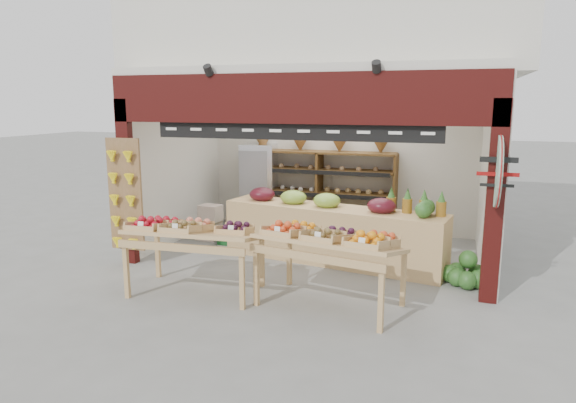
{
  "coord_description": "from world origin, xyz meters",
  "views": [
    {
      "loc": [
        2.22,
        -7.98,
        2.6
      ],
      "look_at": [
        -0.31,
        -0.2,
        1.01
      ],
      "focal_mm": 32.0,
      "sensor_mm": 36.0,
      "label": 1
    }
  ],
  "objects_px": {
    "refrigerator": "(259,186)",
    "mid_counter": "(331,232)",
    "display_table_left": "(188,231)",
    "display_table_right": "(330,239)",
    "cardboard_stack": "(221,228)",
    "back_shelving": "(319,176)",
    "watermelon_pile": "(465,273)"
  },
  "relations": [
    {
      "from": "cardboard_stack",
      "to": "display_table_left",
      "type": "bearing_deg",
      "value": -74.05
    },
    {
      "from": "back_shelving",
      "to": "mid_counter",
      "type": "height_order",
      "value": "back_shelving"
    },
    {
      "from": "back_shelving",
      "to": "display_table_left",
      "type": "bearing_deg",
      "value": -102.54
    },
    {
      "from": "cardboard_stack",
      "to": "mid_counter",
      "type": "xyz_separation_m",
      "value": [
        2.3,
        -0.64,
        0.26
      ]
    },
    {
      "from": "cardboard_stack",
      "to": "display_table_right",
      "type": "xyz_separation_m",
      "value": [
        2.72,
        -2.47,
        0.64
      ]
    },
    {
      "from": "refrigerator",
      "to": "display_table_left",
      "type": "relative_size",
      "value": 0.96
    },
    {
      "from": "mid_counter",
      "to": "display_table_right",
      "type": "xyz_separation_m",
      "value": [
        0.41,
        -1.83,
        0.39
      ]
    },
    {
      "from": "refrigerator",
      "to": "display_table_left",
      "type": "distance_m",
      "value": 3.79
    },
    {
      "from": "back_shelving",
      "to": "mid_counter",
      "type": "relative_size",
      "value": 0.82
    },
    {
      "from": "back_shelving",
      "to": "mid_counter",
      "type": "bearing_deg",
      "value": -69.67
    },
    {
      "from": "mid_counter",
      "to": "watermelon_pile",
      "type": "xyz_separation_m",
      "value": [
        2.09,
        -0.46,
        -0.34
      ]
    },
    {
      "from": "refrigerator",
      "to": "display_table_left",
      "type": "bearing_deg",
      "value": -91.93
    },
    {
      "from": "display_table_left",
      "to": "watermelon_pile",
      "type": "height_order",
      "value": "display_table_left"
    },
    {
      "from": "display_table_left",
      "to": "watermelon_pile",
      "type": "xyz_separation_m",
      "value": [
        3.67,
        1.44,
        -0.7
      ]
    },
    {
      "from": "refrigerator",
      "to": "mid_counter",
      "type": "distance_m",
      "value": 2.75
    },
    {
      "from": "cardboard_stack",
      "to": "display_table_left",
      "type": "distance_m",
      "value": 2.71
    },
    {
      "from": "mid_counter",
      "to": "display_table_left",
      "type": "xyz_separation_m",
      "value": [
        -1.58,
        -1.9,
        0.36
      ]
    },
    {
      "from": "back_shelving",
      "to": "mid_counter",
      "type": "distance_m",
      "value": 2.17
    },
    {
      "from": "cardboard_stack",
      "to": "watermelon_pile",
      "type": "bearing_deg",
      "value": -14.08
    },
    {
      "from": "display_table_right",
      "to": "watermelon_pile",
      "type": "height_order",
      "value": "display_table_right"
    },
    {
      "from": "back_shelving",
      "to": "watermelon_pile",
      "type": "height_order",
      "value": "back_shelving"
    },
    {
      "from": "mid_counter",
      "to": "display_table_left",
      "type": "relative_size",
      "value": 2.06
    },
    {
      "from": "cardboard_stack",
      "to": "display_table_right",
      "type": "height_order",
      "value": "display_table_right"
    },
    {
      "from": "display_table_left",
      "to": "watermelon_pile",
      "type": "relative_size",
      "value": 2.82
    },
    {
      "from": "cardboard_stack",
      "to": "display_table_right",
      "type": "bearing_deg",
      "value": -42.31
    },
    {
      "from": "display_table_left",
      "to": "watermelon_pile",
      "type": "bearing_deg",
      "value": 21.41
    },
    {
      "from": "back_shelving",
      "to": "display_table_right",
      "type": "bearing_deg",
      "value": -73.3
    },
    {
      "from": "cardboard_stack",
      "to": "watermelon_pile",
      "type": "relative_size",
      "value": 1.57
    },
    {
      "from": "display_table_left",
      "to": "display_table_right",
      "type": "distance_m",
      "value": 1.99
    },
    {
      "from": "cardboard_stack",
      "to": "mid_counter",
      "type": "bearing_deg",
      "value": -15.49
    },
    {
      "from": "watermelon_pile",
      "to": "back_shelving",
      "type": "bearing_deg",
      "value": 139.35
    },
    {
      "from": "mid_counter",
      "to": "refrigerator",
      "type": "bearing_deg",
      "value": 136.8
    }
  ]
}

